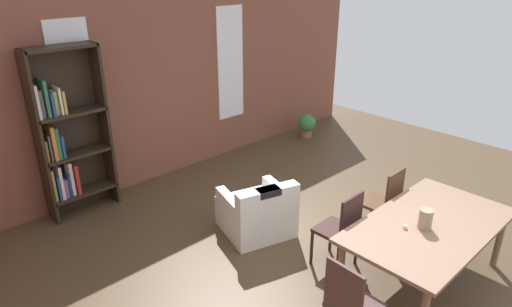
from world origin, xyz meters
The scene contains 13 objects.
ground_plane centered at (0.00, 0.00, 0.00)m, with size 10.15×10.15×0.00m, color #4E3B26.
back_wall_brick centered at (0.00, 3.96, 1.46)m, with size 8.69×0.12×2.93m, color brown.
window_pane_0 centered at (-1.35, 3.89, 1.61)m, with size 0.55×0.02×1.90m, color white.
window_pane_1 centered at (1.35, 3.89, 1.61)m, with size 0.55×0.02×1.90m, color white.
dining_table centered at (0.43, -0.30, 0.66)m, with size 1.94×1.08×0.73m.
vase_on_table centered at (0.31, -0.30, 0.84)m, with size 0.14×0.14×0.21m, color #998466.
tealight_candle_0 centered at (0.17, -0.17, 0.75)m, with size 0.04×0.04×0.04m, color silver.
dining_chair_far_right centered at (0.87, 0.46, 0.51)m, with size 0.41×0.41×0.95m.
dining_chair_head_left centered at (-0.91, -0.30, 0.51)m, with size 0.41×0.41×0.95m.
dining_chair_far_left centered at (0.00, 0.46, 0.51)m, with size 0.41×0.41×0.95m.
bookshelf_tall centered at (-1.62, 3.71, 1.12)m, with size 0.91×0.32×2.27m.
armchair_white centered at (-0.18, 1.62, 0.28)m, with size 0.99×0.99×0.75m.
potted_plant_by_shelf centered at (2.88, 3.41, 0.26)m, with size 0.35×0.35×0.46m.
Camera 1 is at (-3.54, -1.91, 3.19)m, focal length 31.19 mm.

